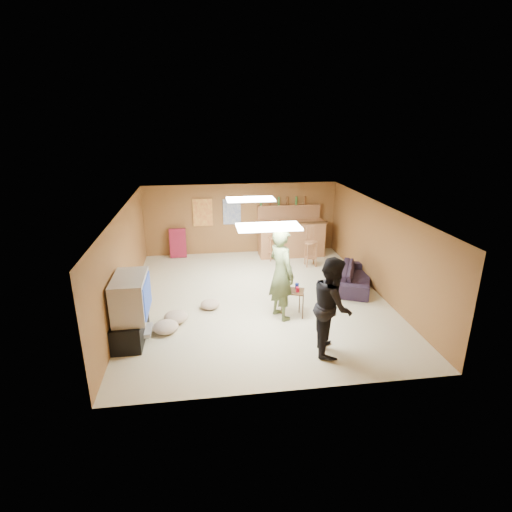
{
  "coord_description": "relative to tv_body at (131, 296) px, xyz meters",
  "views": [
    {
      "loc": [
        -1.25,
        -8.67,
        4.13
      ],
      "look_at": [
        0.0,
        0.2,
        1.0
      ],
      "focal_mm": 28.0,
      "sensor_mm": 36.0,
      "label": 1
    }
  ],
  "objects": [
    {
      "name": "cushion_mid",
      "position": [
        1.51,
        1.1,
        -0.8
      ],
      "size": [
        0.56,
        0.56,
        0.19
      ],
      "primitive_type": "ellipsoid",
      "rotation": [
        0.0,
        0.0,
        0.36
      ],
      "color": "tan",
      "rests_on": "ground"
    },
    {
      "name": "bar_counter",
      "position": [
        4.15,
        4.45,
        -0.35
      ],
      "size": [
        2.0,
        0.6,
        1.1
      ],
      "primitive_type": "cube",
      "color": "#925B35",
      "rests_on": "ground"
    },
    {
      "name": "person_black",
      "position": [
        3.66,
        -0.94,
        0.02
      ],
      "size": [
        0.85,
        1.01,
        1.83
      ],
      "primitive_type": "imported",
      "rotation": [
        0.0,
        0.0,
        1.38
      ],
      "color": "black",
      "rests_on": "ground"
    },
    {
      "name": "bar_backing",
      "position": [
        4.15,
        4.92,
        0.3
      ],
      "size": [
        2.0,
        0.14,
        0.6
      ],
      "primitive_type": "cube",
      "color": "#925B35",
      "rests_on": "bar_counter"
    },
    {
      "name": "dvd_box",
      "position": [
        0.15,
        0.0,
        -0.75
      ],
      "size": [
        0.35,
        0.5,
        0.08
      ],
      "primitive_type": "cube",
      "color": "#B2B2B7",
      "rests_on": "tv_stand"
    },
    {
      "name": "folding_chair_stack",
      "position": [
        0.65,
        4.8,
        -0.45
      ],
      "size": [
        0.5,
        0.26,
        0.91
      ],
      "primitive_type": "cube",
      "rotation": [
        -0.14,
        0.0,
        0.0
      ],
      "color": "maroon",
      "rests_on": "ground"
    },
    {
      "name": "ceiling_panel_back",
      "position": [
        2.65,
        2.7,
        1.27
      ],
      "size": [
        1.2,
        0.6,
        0.04
      ],
      "primitive_type": "cube",
      "color": "white",
      "rests_on": "ceiling"
    },
    {
      "name": "bottle_row",
      "position": [
        3.95,
        4.88,
        0.75
      ],
      "size": [
        1.48,
        0.08,
        0.26
      ],
      "primitive_type": null,
      "color": "#3F7233",
      "rests_on": "bar_shelf"
    },
    {
      "name": "tv_body",
      "position": [
        0.0,
        0.0,
        0.0
      ],
      "size": [
        0.6,
        1.1,
        0.8
      ],
      "primitive_type": "cube",
      "color": "#B2B2B7",
      "rests_on": "tv_stand"
    },
    {
      "name": "cup_red_near",
      "position": [
        3.13,
        0.53,
        -0.23
      ],
      "size": [
        0.09,
        0.09,
        0.1
      ],
      "primitive_type": "cylinder",
      "rotation": [
        0.0,
        0.0,
        0.14
      ],
      "color": "red",
      "rests_on": "tray_table"
    },
    {
      "name": "bar_stool_left",
      "position": [
        3.54,
        4.11,
        -0.36
      ],
      "size": [
        0.45,
        0.45,
        1.09
      ],
      "primitive_type": null,
      "rotation": [
        0.0,
        0.0,
        0.38
      ],
      "color": "#925B35",
      "rests_on": "ground"
    },
    {
      "name": "sofa",
      "position": [
        5.25,
        1.82,
        -0.63
      ],
      "size": [
        1.41,
        1.97,
        0.54
      ],
      "primitive_type": "imported",
      "rotation": [
        0.0,
        0.0,
        1.15
      ],
      "color": "black",
      "rests_on": "ground"
    },
    {
      "name": "poster_left",
      "position": [
        1.45,
        4.96,
        0.45
      ],
      "size": [
        0.6,
        0.03,
        0.85
      ],
      "primitive_type": "cube",
      "color": "#BF3F26",
      "rests_on": "wall_back"
    },
    {
      "name": "bar_lip",
      "position": [
        4.15,
        4.2,
        0.2
      ],
      "size": [
        2.1,
        0.12,
        0.05
      ],
      "primitive_type": "cube",
      "color": "#412814",
      "rests_on": "bar_counter"
    },
    {
      "name": "bar_stool_right",
      "position": [
        4.51,
        3.47,
        -0.31
      ],
      "size": [
        0.47,
        0.47,
        1.18
      ],
      "primitive_type": null,
      "rotation": [
        0.0,
        0.0,
        0.32
      ],
      "color": "#925B35",
      "rests_on": "ground"
    },
    {
      "name": "ceiling",
      "position": [
        2.65,
        1.5,
        1.3
      ],
      "size": [
        6.0,
        7.0,
        0.02
      ],
      "primitive_type": "cube",
      "color": "silver",
      "rests_on": "ground"
    },
    {
      "name": "cushion_near_tv",
      "position": [
        0.77,
        0.56,
        -0.78
      ],
      "size": [
        0.57,
        0.57,
        0.23
      ],
      "primitive_type": "ellipsoid",
      "rotation": [
        0.0,
        0.0,
        0.13
      ],
      "color": "tan",
      "rests_on": "ground"
    },
    {
      "name": "wall_back",
      "position": [
        2.65,
        5.0,
        0.2
      ],
      "size": [
        6.0,
        0.02,
        2.2
      ],
      "primitive_type": "cube",
      "color": "brown",
      "rests_on": "ground"
    },
    {
      "name": "cushion_far",
      "position": [
        0.59,
        0.15,
        -0.78
      ],
      "size": [
        0.68,
        0.68,
        0.23
      ],
      "primitive_type": "ellipsoid",
      "rotation": [
        0.0,
        0.0,
        0.43
      ],
      "color": "tan",
      "rests_on": "ground"
    },
    {
      "name": "wall_left",
      "position": [
        -0.35,
        1.5,
        0.2
      ],
      "size": [
        0.02,
        7.0,
        2.2
      ],
      "primitive_type": "cube",
      "color": "brown",
      "rests_on": "ground"
    },
    {
      "name": "wall_front",
      "position": [
        2.65,
        -2.0,
        0.2
      ],
      "size": [
        6.0,
        0.02,
        2.2
      ],
      "primitive_type": "cube",
      "color": "brown",
      "rests_on": "ground"
    },
    {
      "name": "cup_red_far",
      "position": [
        3.35,
        0.37,
        -0.23
      ],
      "size": [
        0.09,
        0.09,
        0.11
      ],
      "primitive_type": "cylinder",
      "rotation": [
        0.0,
        0.0,
        -0.22
      ],
      "color": "red",
      "rests_on": "tray_table"
    },
    {
      "name": "bar_shelf",
      "position": [
        4.15,
        4.9,
        0.6
      ],
      "size": [
        2.0,
        0.18,
        0.05
      ],
      "primitive_type": "cube",
      "color": "#925B35",
      "rests_on": "bar_backing"
    },
    {
      "name": "ground",
      "position": [
        2.65,
        1.5,
        -0.9
      ],
      "size": [
        7.0,
        7.0,
        0.0
      ],
      "primitive_type": "plane",
      "color": "beige",
      "rests_on": "ground"
    },
    {
      "name": "person_olive",
      "position": [
        3.02,
        0.48,
        0.11
      ],
      "size": [
        0.74,
        0.87,
        2.01
      ],
      "primitive_type": "imported",
      "rotation": [
        0.0,
        0.0,
        1.99
      ],
      "color": "#4F5C35",
      "rests_on": "ground"
    },
    {
      "name": "cup_blue",
      "position": [
        3.38,
        0.55,
        -0.22
      ],
      "size": [
        0.1,
        0.1,
        0.12
      ],
      "primitive_type": "cylinder",
      "rotation": [
        0.0,
        0.0,
        0.23
      ],
      "color": "navy",
      "rests_on": "tray_table"
    },
    {
      "name": "tv_stand",
      "position": [
        -0.07,
        0.0,
        -0.65
      ],
      "size": [
        0.55,
        1.3,
        0.5
      ],
      "primitive_type": "cube",
      "color": "black",
      "rests_on": "ground"
    },
    {
      "name": "wall_right",
      "position": [
        5.65,
        1.5,
        0.2
      ],
      "size": [
        0.02,
        7.0,
        2.2
      ],
      "primitive_type": "cube",
      "color": "brown",
      "rests_on": "ground"
    },
    {
      "name": "tray_table",
      "position": [
        3.27,
        0.45,
        -0.59
      ],
      "size": [
        0.58,
        0.52,
        0.62
      ],
      "primitive_type": "cube",
      "rotation": [
        0.0,
        0.0,
        -0.35
      ],
      "color": "#412814",
      "rests_on": "ground"
    },
    {
      "name": "ceiling_panel_front",
      "position": [
        2.65,
        0.0,
        1.27
      ],
      "size": [
        1.2,
        0.6,
        0.04
      ],
      "primitive_type": "cube",
      "color": "white",
      "rests_on": "ceiling"
    },
    {
      "name": "poster_right",
      "position": [
        2.35,
        4.96,
        0.45
      ],
      "size": [
        0.55,
        0.03,
        0.8
      ],
      "primitive_type": "cube",
      "color": "#334C99",
      "rests_on": "wall_back"
    },
    {
      "name": "tv_screen",
      "position": [
        0.31,
        0.0,
        0.0
      ],
      "size": [
        0.02,
        0.95,
        0.65
      ],
      "primitive_type": "cube",
      "color": "navy",
      "rests_on": "tv_body"
    }
  ]
}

